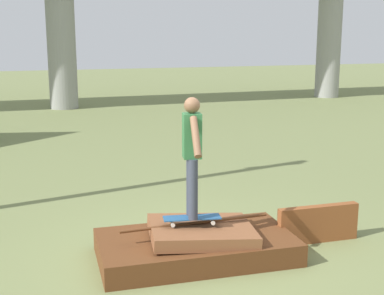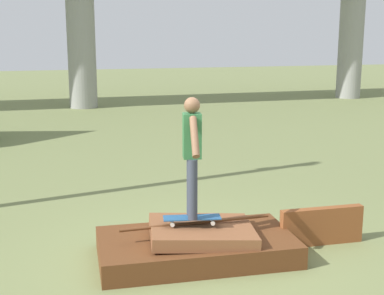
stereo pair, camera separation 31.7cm
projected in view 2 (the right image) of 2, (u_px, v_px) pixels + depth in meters
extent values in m
plane|color=olive|center=(196.00, 258.00, 6.98)|extent=(80.00, 80.00, 0.00)
cube|color=#5B3319|center=(196.00, 247.00, 6.95)|extent=(2.60, 1.50, 0.29)
cube|color=brown|center=(202.00, 232.00, 6.85)|extent=(1.48, 1.22, 0.23)
cylinder|color=#5B3319|center=(196.00, 223.00, 6.88)|extent=(2.00, 0.04, 0.04)
cube|color=brown|center=(322.00, 226.00, 7.38)|extent=(1.20, 0.18, 0.52)
cube|color=#23517F|center=(192.00, 218.00, 6.78)|extent=(0.76, 0.34, 0.01)
cylinder|color=silver|center=(211.00, 219.00, 6.90)|extent=(0.06, 0.04, 0.05)
cylinder|color=silver|center=(213.00, 223.00, 6.72)|extent=(0.06, 0.04, 0.05)
cylinder|color=silver|center=(172.00, 220.00, 6.85)|extent=(0.06, 0.04, 0.05)
cylinder|color=silver|center=(172.00, 225.00, 6.67)|extent=(0.06, 0.04, 0.05)
cylinder|color=#383D4C|center=(191.00, 186.00, 6.78)|extent=(0.12, 0.12, 0.77)
cylinder|color=#383D4C|center=(193.00, 190.00, 6.61)|extent=(0.12, 0.12, 0.77)
cube|color=#2D6638|center=(192.00, 136.00, 6.56)|extent=(0.26, 0.25, 0.56)
sphere|color=brown|center=(192.00, 105.00, 6.48)|extent=(0.20, 0.20, 0.20)
cylinder|color=brown|center=(190.00, 128.00, 6.83)|extent=(0.17, 0.44, 0.46)
cylinder|color=brown|center=(194.00, 137.00, 6.27)|extent=(0.17, 0.44, 0.46)
cylinder|color=gray|center=(80.00, 23.00, 20.81)|extent=(1.10, 1.10, 6.65)
cylinder|color=gray|center=(352.00, 24.00, 24.18)|extent=(1.10, 1.10, 6.65)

